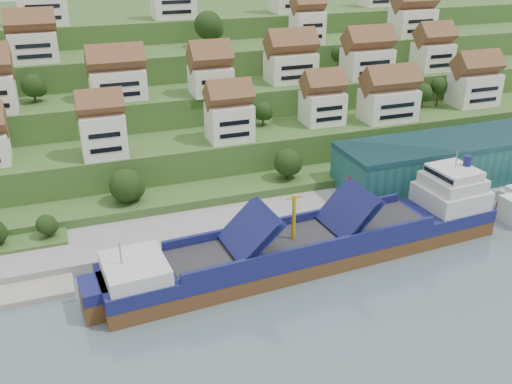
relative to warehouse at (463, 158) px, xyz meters
name	(u,v)px	position (x,y,z in m)	size (l,w,h in m)	color
ground	(280,263)	(-52.00, -17.00, -7.20)	(300.00, 300.00, 0.00)	slate
quay	(341,206)	(-32.00, -2.00, -6.10)	(180.00, 14.00, 2.20)	gray
hillside	(162,77)	(-52.00, 86.55, 3.46)	(260.00, 128.00, 31.00)	#2D4C1E
hillside_village	(196,63)	(-51.16, 42.79, 16.83)	(157.12, 64.74, 28.79)	white
hillside_trees	(191,96)	(-55.46, 32.08, 11.32)	(136.46, 61.83, 31.52)	#1E3712
warehouse	(463,158)	(0.00, 0.00, 0.00)	(60.00, 15.00, 10.00)	#1F5554
flagpole	(346,192)	(-33.89, -7.00, -0.32)	(1.28, 0.16, 8.00)	gray
cargo_ship	(322,243)	(-44.29, -18.00, -4.01)	(75.52, 16.45, 16.58)	#55351A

